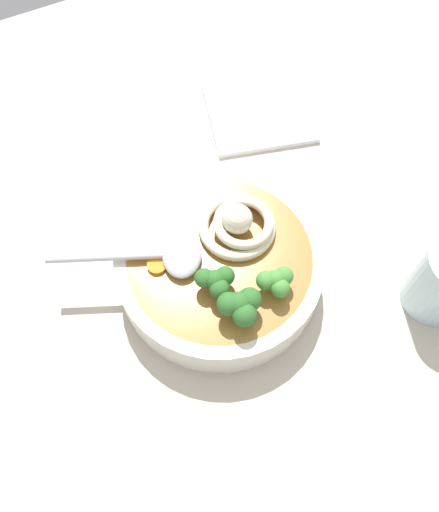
# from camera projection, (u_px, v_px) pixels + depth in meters

# --- Properties ---
(table_slab) EXTENTS (1.20, 1.20, 0.04)m
(table_slab) POSITION_uv_depth(u_px,v_px,m) (213.00, 308.00, 0.63)
(table_slab) COLOR #BCB29E
(table_slab) RESTS_ON ground
(soup_bowl) EXTENTS (0.24, 0.24, 0.05)m
(soup_bowl) POSITION_uv_depth(u_px,v_px,m) (220.00, 266.00, 0.60)
(soup_bowl) COLOR silver
(soup_bowl) RESTS_ON table_slab
(noodle_pile) EXTENTS (0.10, 0.10, 0.04)m
(noodle_pile) POSITION_uv_depth(u_px,v_px,m) (239.00, 224.00, 0.59)
(noodle_pile) COLOR beige
(noodle_pile) RESTS_ON soup_bowl
(soup_spoon) EXTENTS (0.17, 0.10, 0.02)m
(soup_spoon) POSITION_uv_depth(u_px,v_px,m) (169.00, 255.00, 0.57)
(soup_spoon) COLOR #B7B7BC
(soup_spoon) RESTS_ON soup_bowl
(broccoli_floret_center) EXTENTS (0.05, 0.04, 0.04)m
(broccoli_floret_center) POSITION_uv_depth(u_px,v_px,m) (240.00, 306.00, 0.53)
(broccoli_floret_center) COLOR #7A9E60
(broccoli_floret_center) RESTS_ON soup_bowl
(broccoli_floret_near_spoon) EXTENTS (0.04, 0.04, 0.03)m
(broccoli_floret_near_spoon) POSITION_uv_depth(u_px,v_px,m) (217.00, 281.00, 0.54)
(broccoli_floret_near_spoon) COLOR #7A9E60
(broccoli_floret_near_spoon) RESTS_ON soup_bowl
(broccoli_floret_rear) EXTENTS (0.04, 0.04, 0.03)m
(broccoli_floret_rear) POSITION_uv_depth(u_px,v_px,m) (276.00, 281.00, 0.54)
(broccoli_floret_rear) COLOR #7A9E60
(broccoli_floret_rear) RESTS_ON soup_bowl
(carrot_slice_front) EXTENTS (0.03, 0.03, 0.01)m
(carrot_slice_front) POSITION_uv_depth(u_px,v_px,m) (227.00, 211.00, 0.60)
(carrot_slice_front) COLOR orange
(carrot_slice_front) RESTS_ON soup_bowl
(carrot_slice_extra_a) EXTENTS (0.02, 0.02, 0.00)m
(carrot_slice_extra_a) POSITION_uv_depth(u_px,v_px,m) (157.00, 265.00, 0.57)
(carrot_slice_extra_a) COLOR orange
(carrot_slice_extra_a) RESTS_ON soup_bowl
(folded_napkin) EXTENTS (0.18, 0.17, 0.01)m
(folded_napkin) POSITION_uv_depth(u_px,v_px,m) (259.00, 113.00, 0.75)
(folded_napkin) COLOR white
(folded_napkin) RESTS_ON table_slab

